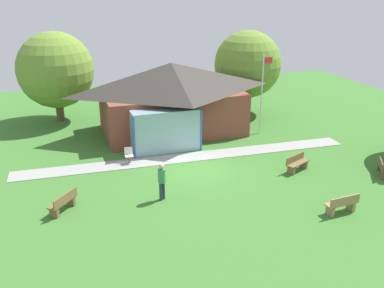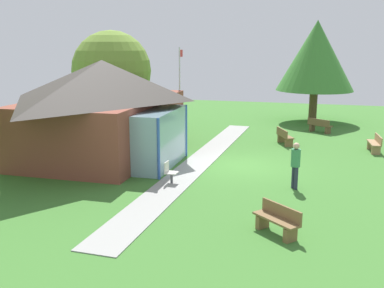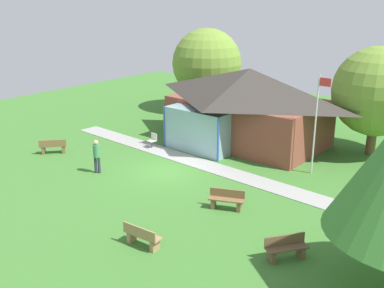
{
  "view_description": "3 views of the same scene",
  "coord_description": "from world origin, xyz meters",
  "px_view_note": "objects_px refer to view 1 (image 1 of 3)",
  "views": [
    {
      "loc": [
        -6.77,
        -19.13,
        9.08
      ],
      "look_at": [
        -0.07,
        1.07,
        1.11
      ],
      "focal_mm": 39.95,
      "sensor_mm": 36.0,
      "label": 1
    },
    {
      "loc": [
        -18.84,
        -2.91,
        5.26
      ],
      "look_at": [
        -0.37,
        2.1,
        0.93
      ],
      "focal_mm": 41.77,
      "sensor_mm": 36.0,
      "label": 2
    },
    {
      "loc": [
        15.12,
        -16.22,
        8.82
      ],
      "look_at": [
        0.05,
        1.81,
        1.03
      ],
      "focal_mm": 43.51,
      "sensor_mm": 36.0,
      "label": 3
    }
  ],
  "objects_px": {
    "pavilion": "(171,97)",
    "bench_mid_right": "(297,164)",
    "visitor_strolling_lawn": "(162,179)",
    "tree_behind_pavilion_right": "(248,64)",
    "patio_chair_west": "(129,156)",
    "flagpole": "(262,91)",
    "bench_front_right": "(342,205)",
    "bench_mid_left": "(63,203)",
    "bench_lawn_far_right": "(383,168)",
    "tree_behind_pavilion_left": "(56,70)"
  },
  "relations": [
    {
      "from": "bench_lawn_far_right",
      "to": "bench_mid_right",
      "type": "relative_size",
      "value": 0.96
    },
    {
      "from": "bench_front_right",
      "to": "visitor_strolling_lawn",
      "type": "relative_size",
      "value": 0.88
    },
    {
      "from": "patio_chair_west",
      "to": "tree_behind_pavilion_right",
      "type": "xyz_separation_m",
      "value": [
        10.22,
        7.08,
        3.18
      ]
    },
    {
      "from": "pavilion",
      "to": "tree_behind_pavilion_right",
      "type": "bearing_deg",
      "value": 22.54
    },
    {
      "from": "bench_mid_right",
      "to": "visitor_strolling_lawn",
      "type": "bearing_deg",
      "value": -17.72
    },
    {
      "from": "bench_mid_left",
      "to": "tree_behind_pavilion_left",
      "type": "xyz_separation_m",
      "value": [
        0.42,
        13.5,
        3.21
      ]
    },
    {
      "from": "bench_mid_right",
      "to": "flagpole",
      "type": "bearing_deg",
      "value": -123.41
    },
    {
      "from": "flagpole",
      "to": "bench_mid_left",
      "type": "bearing_deg",
      "value": -152.3
    },
    {
      "from": "pavilion",
      "to": "visitor_strolling_lawn",
      "type": "distance_m",
      "value": 9.54
    },
    {
      "from": "flagpole",
      "to": "patio_chair_west",
      "type": "xyz_separation_m",
      "value": [
        -9.03,
        -2.3,
        -2.39
      ]
    },
    {
      "from": "flagpole",
      "to": "bench_front_right",
      "type": "bearing_deg",
      "value": -98.15
    },
    {
      "from": "bench_mid_left",
      "to": "bench_lawn_far_right",
      "type": "distance_m",
      "value": 15.56
    },
    {
      "from": "bench_mid_right",
      "to": "visitor_strolling_lawn",
      "type": "xyz_separation_m",
      "value": [
        -7.42,
        -0.87,
        0.62
      ]
    },
    {
      "from": "bench_lawn_far_right",
      "to": "tree_behind_pavilion_left",
      "type": "distance_m",
      "value": 21.35
    },
    {
      "from": "bench_mid_right",
      "to": "patio_chair_west",
      "type": "xyz_separation_m",
      "value": [
        -8.06,
        3.76,
        0.01
      ]
    },
    {
      "from": "flagpole",
      "to": "bench_mid_right",
      "type": "relative_size",
      "value": 3.26
    },
    {
      "from": "bench_mid_right",
      "to": "tree_behind_pavilion_left",
      "type": "bearing_deg",
      "value": -73.31
    },
    {
      "from": "patio_chair_west",
      "to": "visitor_strolling_lawn",
      "type": "bearing_deg",
      "value": 99.55
    },
    {
      "from": "bench_mid_right",
      "to": "patio_chair_west",
      "type": "relative_size",
      "value": 1.8
    },
    {
      "from": "patio_chair_west",
      "to": "tree_behind_pavilion_right",
      "type": "distance_m",
      "value": 12.83
    },
    {
      "from": "flagpole",
      "to": "bench_front_right",
      "type": "distance_m",
      "value": 10.87
    },
    {
      "from": "visitor_strolling_lawn",
      "to": "tree_behind_pavilion_left",
      "type": "xyz_separation_m",
      "value": [
        -3.83,
        13.79,
        2.59
      ]
    },
    {
      "from": "pavilion",
      "to": "flagpole",
      "type": "relative_size",
      "value": 1.92
    },
    {
      "from": "patio_chair_west",
      "to": "visitor_strolling_lawn",
      "type": "height_order",
      "value": "visitor_strolling_lawn"
    },
    {
      "from": "bench_mid_left",
      "to": "bench_mid_right",
      "type": "relative_size",
      "value": 0.92
    },
    {
      "from": "bench_mid_right",
      "to": "bench_lawn_far_right",
      "type": "bearing_deg",
      "value": 130.14
    },
    {
      "from": "visitor_strolling_lawn",
      "to": "patio_chair_west",
      "type": "bearing_deg",
      "value": -115.96
    },
    {
      "from": "flagpole",
      "to": "tree_behind_pavilion_right",
      "type": "relative_size",
      "value": 0.83
    },
    {
      "from": "bench_mid_right",
      "to": "patio_chair_west",
      "type": "height_order",
      "value": "patio_chair_west"
    },
    {
      "from": "bench_lawn_far_right",
      "to": "flagpole",
      "type": "bearing_deg",
      "value": -125.66
    },
    {
      "from": "flagpole",
      "to": "tree_behind_pavilion_right",
      "type": "distance_m",
      "value": 4.99
    },
    {
      "from": "bench_lawn_far_right",
      "to": "tree_behind_pavilion_right",
      "type": "height_order",
      "value": "tree_behind_pavilion_right"
    },
    {
      "from": "patio_chair_west",
      "to": "tree_behind_pavilion_right",
      "type": "bearing_deg",
      "value": -143.65
    },
    {
      "from": "pavilion",
      "to": "patio_chair_west",
      "type": "distance_m",
      "value": 5.97
    },
    {
      "from": "bench_front_right",
      "to": "tree_behind_pavilion_left",
      "type": "xyz_separation_m",
      "value": [
        -10.72,
        17.36,
        3.21
      ]
    },
    {
      "from": "tree_behind_pavilion_right",
      "to": "visitor_strolling_lawn",
      "type": "bearing_deg",
      "value": -129.31
    },
    {
      "from": "visitor_strolling_lawn",
      "to": "tree_behind_pavilion_left",
      "type": "distance_m",
      "value": 14.54
    },
    {
      "from": "tree_behind_pavilion_right",
      "to": "pavilion",
      "type": "bearing_deg",
      "value": -157.46
    },
    {
      "from": "bench_lawn_far_right",
      "to": "patio_chair_west",
      "type": "xyz_separation_m",
      "value": [
        -11.9,
        5.59,
        0.01
      ]
    },
    {
      "from": "bench_mid_left",
      "to": "bench_lawn_far_right",
      "type": "bearing_deg",
      "value": -53.71
    },
    {
      "from": "pavilion",
      "to": "tree_behind_pavilion_left",
      "type": "bearing_deg",
      "value": 144.69
    },
    {
      "from": "pavilion",
      "to": "bench_mid_left",
      "type": "xyz_separation_m",
      "value": [
        -7.23,
        -8.67,
        -1.95
      ]
    },
    {
      "from": "tree_behind_pavilion_right",
      "to": "bench_front_right",
      "type": "bearing_deg",
      "value": -100.01
    },
    {
      "from": "pavilion",
      "to": "bench_mid_right",
      "type": "height_order",
      "value": "pavilion"
    },
    {
      "from": "bench_mid_left",
      "to": "tree_behind_pavilion_right",
      "type": "distance_m",
      "value": 18.21
    },
    {
      "from": "flagpole",
      "to": "bench_front_right",
      "type": "xyz_separation_m",
      "value": [
        -1.5,
        -10.49,
        -2.4
      ]
    },
    {
      "from": "bench_front_right",
      "to": "tree_behind_pavilion_right",
      "type": "height_order",
      "value": "tree_behind_pavilion_right"
    },
    {
      "from": "patio_chair_west",
      "to": "bench_lawn_far_right",
      "type": "bearing_deg",
      "value": 156.51
    },
    {
      "from": "bench_lawn_far_right",
      "to": "tree_behind_pavilion_left",
      "type": "xyz_separation_m",
      "value": [
        -15.09,
        14.75,
        3.21
      ]
    },
    {
      "from": "bench_lawn_far_right",
      "to": "tree_behind_pavilion_left",
      "type": "bearing_deg",
      "value": -100.03
    }
  ]
}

